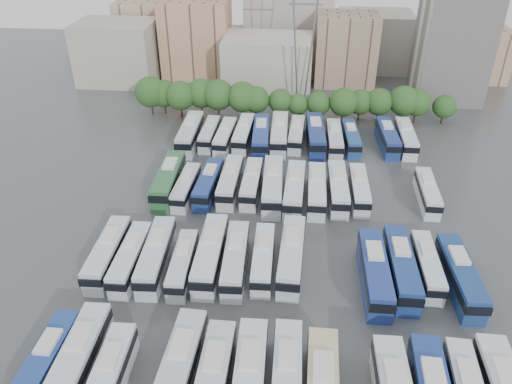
# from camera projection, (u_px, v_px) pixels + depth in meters

# --- Properties ---
(ground) EXTENTS (220.00, 220.00, 0.00)m
(ground) POSITION_uv_depth(u_px,v_px,m) (279.00, 244.00, 66.93)
(ground) COLOR #424447
(ground) RESTS_ON ground
(tree_line) EXTENTS (64.76, 7.60, 8.07)m
(tree_line) POSITION_uv_depth(u_px,v_px,m) (275.00, 98.00, 100.53)
(tree_line) COLOR black
(tree_line) RESTS_ON ground
(city_buildings) EXTENTS (102.00, 35.00, 20.00)m
(city_buildings) POSITION_uv_depth(u_px,v_px,m) (265.00, 41.00, 124.26)
(city_buildings) COLOR #9E998E
(city_buildings) RESTS_ON ground
(apartment_tower) EXTENTS (14.00, 14.00, 26.00)m
(apartment_tower) POSITION_uv_depth(u_px,v_px,m) (454.00, 39.00, 106.58)
(apartment_tower) COLOR silver
(apartment_tower) RESTS_ON ground
(electricity_pylon) EXTENTS (9.00, 6.91, 33.83)m
(electricity_pylon) POSITION_uv_depth(u_px,v_px,m) (305.00, 17.00, 99.33)
(electricity_pylon) COLOR slate
(electricity_pylon) RESTS_ON ground
(bus_r0_s0) EXTENTS (2.77, 11.97, 3.74)m
(bus_r0_s0) POSITION_uv_depth(u_px,v_px,m) (45.00, 366.00, 47.78)
(bus_r0_s0) COLOR navy
(bus_r0_s0) RESTS_ON ground
(bus_r0_s1) EXTENTS (3.10, 13.25, 4.14)m
(bus_r0_s1) POSITION_uv_depth(u_px,v_px,m) (77.00, 363.00, 47.78)
(bus_r0_s1) COLOR silver
(bus_r0_s1) RESTS_ON ground
(bus_r0_s2) EXTENTS (2.85, 11.97, 3.74)m
(bus_r0_s2) POSITION_uv_depth(u_px,v_px,m) (108.00, 381.00, 46.29)
(bus_r0_s2) COLOR silver
(bus_r0_s2) RESTS_ON ground
(bus_r0_s4) EXTENTS (3.40, 13.33, 4.15)m
(bus_r0_s4) POSITION_uv_depth(u_px,v_px,m) (178.00, 371.00, 46.99)
(bus_r0_s4) COLOR silver
(bus_r0_s4) RESTS_ON ground
(bus_r0_s5) EXTENTS (2.93, 12.88, 4.03)m
(bus_r0_s5) POSITION_uv_depth(u_px,v_px,m) (213.00, 383.00, 45.91)
(bus_r0_s5) COLOR silver
(bus_r0_s5) RESTS_ON ground
(bus_r0_s6) EXTENTS (3.13, 13.22, 4.13)m
(bus_r0_s6) POSITION_uv_depth(u_px,v_px,m) (249.00, 383.00, 45.88)
(bus_r0_s6) COLOR silver
(bus_r0_s6) RESTS_ON ground
(bus_r0_s7) EXTENTS (2.89, 12.75, 3.99)m
(bus_r0_s7) POSITION_uv_depth(u_px,v_px,m) (287.00, 382.00, 46.10)
(bus_r0_s7) COLOR silver
(bus_r0_s7) RESTS_ON ground
(bus_r1_s0) EXTENTS (2.95, 12.32, 3.85)m
(bus_r1_s0) POSITION_uv_depth(u_px,v_px,m) (108.00, 253.00, 62.33)
(bus_r1_s0) COLOR silver
(bus_r1_s0) RESTS_ON ground
(bus_r1_s1) EXTENTS (2.64, 11.78, 3.69)m
(bus_r1_s1) POSITION_uv_depth(u_px,v_px,m) (131.00, 258.00, 61.61)
(bus_r1_s1) COLOR silver
(bus_r1_s1) RESTS_ON ground
(bus_r1_s2) EXTENTS (3.35, 12.81, 3.98)m
(bus_r1_s2) POSITION_uv_depth(u_px,v_px,m) (156.00, 255.00, 61.82)
(bus_r1_s2) COLOR silver
(bus_r1_s2) RESTS_ON ground
(bus_r1_s3) EXTENTS (2.72, 10.88, 3.39)m
(bus_r1_s3) POSITION_uv_depth(u_px,v_px,m) (183.00, 264.00, 60.89)
(bus_r1_s3) COLOR silver
(bus_r1_s3) RESTS_ON ground
(bus_r1_s4) EXTENTS (2.99, 13.17, 4.12)m
(bus_r1_s4) POSITION_uv_depth(u_px,v_px,m) (210.00, 254.00, 61.95)
(bus_r1_s4) COLOR silver
(bus_r1_s4) RESTS_ON ground
(bus_r1_s5) EXTENTS (3.07, 12.28, 3.83)m
(bus_r1_s5) POSITION_uv_depth(u_px,v_px,m) (235.00, 259.00, 61.34)
(bus_r1_s5) COLOR silver
(bus_r1_s5) RESTS_ON ground
(bus_r1_s6) EXTENTS (2.65, 11.35, 3.55)m
(bus_r1_s6) POSITION_uv_depth(u_px,v_px,m) (263.00, 258.00, 61.67)
(bus_r1_s6) COLOR white
(bus_r1_s6) RESTS_ON ground
(bus_r1_s7) EXTENTS (3.33, 13.07, 4.07)m
(bus_r1_s7) POSITION_uv_depth(u_px,v_px,m) (291.00, 255.00, 61.77)
(bus_r1_s7) COLOR silver
(bus_r1_s7) RESTS_ON ground
(bus_r1_s10) EXTENTS (3.03, 13.30, 4.16)m
(bus_r1_s10) POSITION_uv_depth(u_px,v_px,m) (375.00, 272.00, 59.05)
(bus_r1_s10) COLOR navy
(bus_r1_s10) RESTS_ON ground
(bus_r1_s11) EXTENTS (2.90, 13.11, 4.11)m
(bus_r1_s11) POSITION_uv_depth(u_px,v_px,m) (401.00, 267.00, 59.80)
(bus_r1_s11) COLOR navy
(bus_r1_s11) RESTS_ON ground
(bus_r1_s12) EXTENTS (2.44, 11.06, 3.47)m
(bus_r1_s12) POSITION_uv_depth(u_px,v_px,m) (427.00, 266.00, 60.54)
(bus_r1_s12) COLOR silver
(bus_r1_s12) RESTS_ON ground
(bus_r1_s13) EXTENTS (3.30, 12.76, 3.97)m
(bus_r1_s13) POSITION_uv_depth(u_px,v_px,m) (460.00, 275.00, 58.63)
(bus_r1_s13) COLOR navy
(bus_r1_s13) RESTS_ON ground
(bus_r2_s1) EXTENTS (3.25, 13.55, 4.23)m
(bus_r2_s1) POSITION_uv_depth(u_px,v_px,m) (169.00, 179.00, 77.50)
(bus_r2_s1) COLOR #2C6839
(bus_r2_s1) RESTS_ON ground
(bus_r2_s2) EXTENTS (2.77, 10.94, 3.41)m
(bus_r2_s2) POSITION_uv_depth(u_px,v_px,m) (186.00, 187.00, 76.40)
(bus_r2_s2) COLOR silver
(bus_r2_s2) RESTS_ON ground
(bus_r2_s3) EXTENTS (3.14, 11.92, 3.70)m
(bus_r2_s3) POSITION_uv_depth(u_px,v_px,m) (209.00, 183.00, 76.96)
(bus_r2_s3) COLOR navy
(bus_r2_s3) RESTS_ON ground
(bus_r2_s4) EXTENTS (2.84, 12.34, 3.86)m
(bus_r2_s4) POSITION_uv_depth(u_px,v_px,m) (230.00, 181.00, 77.36)
(bus_r2_s4) COLOR silver
(bus_r2_s4) RESTS_ON ground
(bus_r2_s5) EXTENTS (2.70, 11.73, 3.67)m
(bus_r2_s5) POSITION_uv_depth(u_px,v_px,m) (252.00, 183.00, 77.14)
(bus_r2_s5) COLOR silver
(bus_r2_s5) RESTS_ON ground
(bus_r2_s6) EXTENTS (3.40, 13.64, 4.25)m
(bus_r2_s6) POSITION_uv_depth(u_px,v_px,m) (273.00, 185.00, 75.94)
(bus_r2_s6) COLOR silver
(bus_r2_s6) RESTS_ON ground
(bus_r2_s7) EXTENTS (3.21, 12.92, 4.03)m
(bus_r2_s7) POSITION_uv_depth(u_px,v_px,m) (295.00, 189.00, 75.24)
(bus_r2_s7) COLOR silver
(bus_r2_s7) RESTS_ON ground
(bus_r2_s8) EXTENTS (2.80, 12.31, 3.85)m
(bus_r2_s8) POSITION_uv_depth(u_px,v_px,m) (317.00, 190.00, 75.20)
(bus_r2_s8) COLOR silver
(bus_r2_s8) RESTS_ON ground
(bus_r2_s9) EXTENTS (2.94, 12.48, 3.90)m
(bus_r2_s9) POSITION_uv_depth(u_px,v_px,m) (338.00, 188.00, 75.62)
(bus_r2_s9) COLOR silver
(bus_r2_s9) RESTS_ON ground
(bus_r2_s10) EXTENTS (2.53, 11.46, 3.59)m
(bus_r2_s10) POSITION_uv_depth(u_px,v_px,m) (359.00, 189.00, 75.69)
(bus_r2_s10) COLOR silver
(bus_r2_s10) RESTS_ON ground
(bus_r2_s13) EXTENTS (2.70, 11.13, 3.47)m
(bus_r2_s13) POSITION_uv_depth(u_px,v_px,m) (427.00, 192.00, 74.97)
(bus_r2_s13) COLOR silver
(bus_r2_s13) RESTS_ON ground
(bus_r3_s1) EXTENTS (3.18, 13.69, 4.28)m
(bus_r3_s1) POSITION_uv_depth(u_px,v_px,m) (190.00, 133.00, 91.81)
(bus_r3_s1) COLOR silver
(bus_r3_s1) RESTS_ON ground
(bus_r3_s2) EXTENTS (2.54, 11.10, 3.48)m
(bus_r3_s2) POSITION_uv_depth(u_px,v_px,m) (209.00, 134.00, 92.63)
(bus_r3_s2) COLOR silver
(bus_r3_s2) RESTS_ON ground
(bus_r3_s3) EXTENTS (3.05, 11.69, 3.64)m
(bus_r3_s3) POSITION_uv_depth(u_px,v_px,m) (225.00, 136.00, 91.45)
(bus_r3_s3) COLOR silver
(bus_r3_s3) RESTS_ON ground
(bus_r3_s4) EXTENTS (3.12, 12.36, 3.85)m
(bus_r3_s4) POSITION_uv_depth(u_px,v_px,m) (244.00, 133.00, 92.26)
(bus_r3_s4) COLOR white
(bus_r3_s4) RESTS_ON ground
(bus_r3_s5) EXTENTS (3.53, 13.41, 4.17)m
(bus_r3_s5) POSITION_uv_depth(u_px,v_px,m) (261.00, 136.00, 90.95)
(bus_r3_s5) COLOR navy
(bus_r3_s5) RESTS_ON ground
(bus_r3_s6) EXTENTS (3.19, 13.58, 4.25)m
(bus_r3_s6) POSITION_uv_depth(u_px,v_px,m) (279.00, 133.00, 91.78)
(bus_r3_s6) COLOR silver
(bus_r3_s6) RESTS_ON ground
(bus_r3_s7) EXTENTS (3.01, 11.67, 3.63)m
(bus_r3_s7) POSITION_uv_depth(u_px,v_px,m) (296.00, 134.00, 92.29)
(bus_r3_s7) COLOR silver
(bus_r3_s7) RESTS_ON ground
(bus_r3_s8) EXTENTS (3.61, 13.69, 4.26)m
(bus_r3_s8) POSITION_uv_depth(u_px,v_px,m) (316.00, 135.00, 91.25)
(bus_r3_s8) COLOR navy
(bus_r3_s8) RESTS_ON ground
(bus_r3_s9) EXTENTS (2.79, 11.88, 3.71)m
(bus_r3_s9) POSITION_uv_depth(u_px,v_px,m) (334.00, 139.00, 90.50)
(bus_r3_s9) COLOR silver
(bus_r3_s9) RESTS_ON ground
(bus_r3_s10) EXTENTS (3.01, 11.31, 3.51)m
(bus_r3_s10) POSITION_uv_depth(u_px,v_px,m) (351.00, 138.00, 90.97)
(bus_r3_s10) COLOR navy
(bus_r3_s10) RESTS_ON ground
(bus_r3_s12) EXTENTS (3.26, 12.41, 3.86)m
(bus_r3_s12) POSITION_uv_depth(u_px,v_px,m) (388.00, 137.00, 90.88)
(bus_r3_s12) COLOR navy
(bus_r3_s12) RESTS_ON ground
(bus_r3_s13) EXTENTS (2.82, 12.32, 3.86)m
(bus_r3_s13) POSITION_uv_depth(u_px,v_px,m) (406.00, 138.00, 90.70)
(bus_r3_s13) COLOR silver
(bus_r3_s13) RESTS_ON ground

